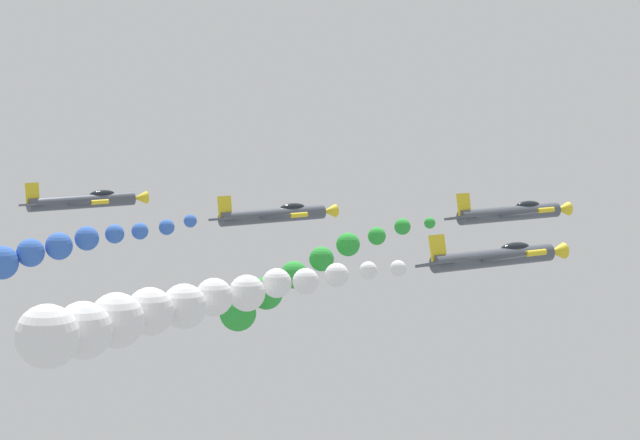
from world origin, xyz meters
TOP-DOWN VIEW (x-y plane):
  - airplane_lead at (6.16, 12.84)m, footprint 9.45×10.35m
  - smoke_trail_lead at (7.26, -6.95)m, footprint 3.40×18.05m
  - airplane_left_inner at (-6.95, 0.20)m, footprint 9.51×10.35m
  - smoke_trail_left_inner at (-8.10, -17.45)m, footprint 3.49×15.80m
  - airplane_right_inner at (19.77, 0.55)m, footprint 9.38×10.35m
  - smoke_trail_right_inner at (24.38, -25.36)m, footprint 9.08×26.72m
  - airplane_left_outer at (-19.37, -10.35)m, footprint 9.53×10.35m

SIDE VIEW (x-z plane):
  - smoke_trail_lead at x=7.26m, z-range 122.25..128.48m
  - smoke_trail_left_inner at x=-8.10m, z-range 124.49..128.34m
  - airplane_left_inner at x=-6.95m, z-range 126.40..129.14m
  - smoke_trail_right_inner at x=24.38m, z-range 126.42..129.51m
  - airplane_right_inner at x=19.77m, z-range 126.51..129.62m
  - airplane_left_outer at x=-19.37m, z-range 126.91..129.55m
  - airplane_lead at x=6.16m, z-range 127.03..129.97m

